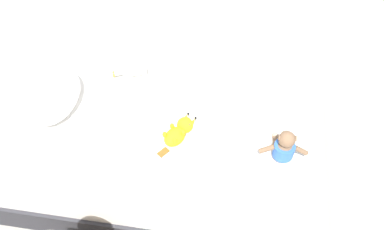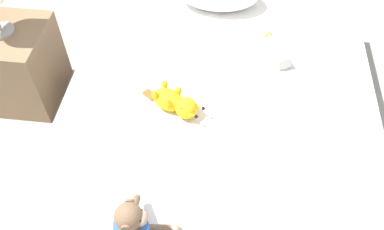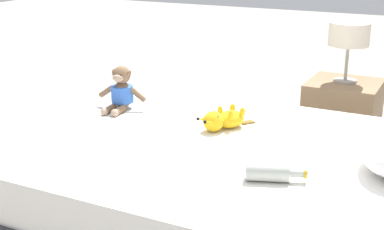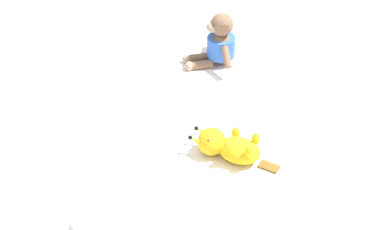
# 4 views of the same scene
# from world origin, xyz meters

# --- Properties ---
(ground_plane) EXTENTS (16.00, 16.00, 0.00)m
(ground_plane) POSITION_xyz_m (0.00, 0.00, 0.00)
(ground_plane) COLOR #9E998E
(bed) EXTENTS (1.50, 2.02, 0.42)m
(bed) POSITION_xyz_m (0.00, 0.00, 0.21)
(bed) COLOR #2D2D33
(bed) RESTS_ON ground_plane
(pillow) EXTENTS (0.47, 0.29, 0.17)m
(pillow) POSITION_xyz_m (-0.07, 0.71, 0.51)
(pillow) COLOR white
(pillow) RESTS_ON bed
(plush_monkey) EXTENTS (0.23, 0.29, 0.24)m
(plush_monkey) POSITION_xyz_m (-0.25, -0.73, 0.52)
(plush_monkey) COLOR brown
(plush_monkey) RESTS_ON bed
(plush_yellow_creature) EXTENTS (0.31, 0.21, 0.10)m
(plush_yellow_creature) POSITION_xyz_m (-0.19, -0.10, 0.47)
(plush_yellow_creature) COLOR yellow
(plush_yellow_creature) RESTS_ON bed
(glass_bottle) EXTENTS (0.13, 0.24, 0.07)m
(glass_bottle) POSITION_xyz_m (0.27, 0.30, 0.46)
(glass_bottle) COLOR #B7BCB2
(glass_bottle) RESTS_ON bed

